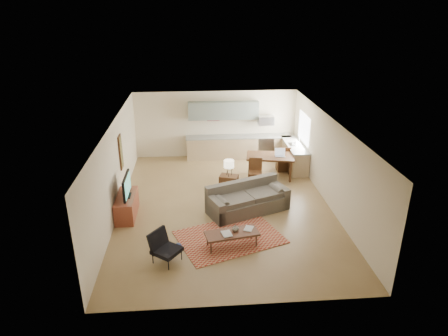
{
  "coord_description": "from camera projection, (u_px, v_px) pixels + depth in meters",
  "views": [
    {
      "loc": [
        -0.91,
        -11.12,
        5.89
      ],
      "look_at": [
        0.0,
        0.3,
        1.15
      ],
      "focal_mm": 32.0,
      "sensor_mm": 36.0,
      "label": 1
    }
  ],
  "objects": [
    {
      "name": "laptop",
      "position": [
        280.0,
        153.0,
        14.15
      ],
      "size": [
        0.38,
        0.31,
        0.27
      ],
      "primitive_type": null,
      "rotation": [
        0.0,
        0.0,
        -0.11
      ],
      "color": "#A5A8AD",
      "rests_on": "dining_table"
    },
    {
      "name": "dining_chair_far",
      "position": [
        283.0,
        158.0,
        15.03
      ],
      "size": [
        0.47,
        0.49,
        0.98
      ],
      "primitive_type": null,
      "rotation": [
        0.0,
        0.0,
        3.14
      ],
      "color": "#3D2312",
      "rests_on": "floor"
    },
    {
      "name": "dining_chair_near",
      "position": [
        255.0,
        172.0,
        13.8
      ],
      "size": [
        0.52,
        0.54,
        0.95
      ],
      "primitive_type": null,
      "rotation": [
        0.0,
        0.0,
        -0.16
      ],
      "color": "#3D2312",
      "rests_on": "floor"
    },
    {
      "name": "armchair",
      "position": [
        167.0,
        248.0,
        9.68
      ],
      "size": [
        0.97,
        0.97,
        0.79
      ],
      "primitive_type": null,
      "rotation": [
        0.0,
        0.0,
        0.92
      ],
      "color": "black",
      "rests_on": "floor"
    },
    {
      "name": "kitchen_counter_right",
      "position": [
        294.0,
        156.0,
        15.36
      ],
      "size": [
        0.64,
        2.26,
        0.92
      ],
      "primitive_type": null,
      "color": "tan",
      "rests_on": "ground"
    },
    {
      "name": "coffee_table",
      "position": [
        232.0,
        239.0,
        10.37
      ],
      "size": [
        1.47,
        0.8,
        0.42
      ],
      "primitive_type": null,
      "rotation": [
        0.0,
        0.0,
        0.19
      ],
      "color": "#4E2A1B",
      "rests_on": "floor"
    },
    {
      "name": "kitchen_range",
      "position": [
        265.0,
        146.0,
        16.39
      ],
      "size": [
        0.62,
        0.62,
        0.9
      ],
      "primitive_type": "cube",
      "color": "#A5A8AD",
      "rests_on": "ground"
    },
    {
      "name": "window_right",
      "position": [
        304.0,
        128.0,
        14.97
      ],
      "size": [
        0.02,
        1.4,
        1.05
      ],
      "primitive_type": "cube",
      "color": "white",
      "rests_on": "room"
    },
    {
      "name": "dining_table",
      "position": [
        270.0,
        166.0,
        14.44
      ],
      "size": [
        1.82,
        1.24,
        0.85
      ],
      "primitive_type": null,
      "rotation": [
        0.0,
        0.0,
        -0.18
      ],
      "color": "#3D2312",
      "rests_on": "floor"
    },
    {
      "name": "sofa",
      "position": [
        248.0,
        198.0,
        12.05
      ],
      "size": [
        2.77,
        1.98,
        0.88
      ],
      "primitive_type": null,
      "rotation": [
        0.0,
        0.0,
        0.39
      ],
      "color": "#565044",
      "rests_on": "floor"
    },
    {
      "name": "vase",
      "position": [
        235.0,
        228.0,
        10.33
      ],
      "size": [
        0.21,
        0.21,
        0.18
      ],
      "primitive_type": "imported",
      "rotation": [
        0.0,
        0.0,
        0.11
      ],
      "color": "black",
      "rests_on": "coffee_table"
    },
    {
      "name": "soap_bottle",
      "position": [
        293.0,
        143.0,
        15.03
      ],
      "size": [
        0.1,
        0.1,
        0.19
      ],
      "primitive_type": "imported",
      "rotation": [
        0.0,
        0.0,
        -0.07
      ],
      "color": "#FADEBD",
      "rests_on": "kitchen_counter_right"
    },
    {
      "name": "tv_credenza",
      "position": [
        127.0,
        206.0,
        11.84
      ],
      "size": [
        0.54,
        1.41,
        0.65
      ],
      "primitive_type": null,
      "color": "brown",
      "rests_on": "floor"
    },
    {
      "name": "tv",
      "position": [
        127.0,
        186.0,
        11.6
      ],
      "size": [
        0.11,
        1.08,
        0.65
      ],
      "primitive_type": null,
      "color": "black",
      "rests_on": "tv_credenza"
    },
    {
      "name": "book_b",
      "position": [
        245.0,
        228.0,
        10.48
      ],
      "size": [
        0.43,
        0.45,
        0.02
      ],
      "primitive_type": "imported",
      "rotation": [
        0.0,
        0.0,
        -0.41
      ],
      "color": "navy",
      "rests_on": "coffee_table"
    },
    {
      "name": "table_lamp",
      "position": [
        229.0,
        168.0,
        12.91
      ],
      "size": [
        0.44,
        0.44,
        0.55
      ],
      "primitive_type": null,
      "rotation": [
        0.0,
        0.0,
        -0.42
      ],
      "color": "beige",
      "rests_on": "console_table"
    },
    {
      "name": "kitchen_microwave",
      "position": [
        266.0,
        120.0,
        15.98
      ],
      "size": [
        0.62,
        0.4,
        0.35
      ],
      "primitive_type": "cube",
      "color": "#A5A8AD",
      "rests_on": "room"
    },
    {
      "name": "kitchen_counter_back",
      "position": [
        238.0,
        147.0,
        16.3
      ],
      "size": [
        4.26,
        0.64,
        0.92
      ],
      "primitive_type": null,
      "color": "tan",
      "rests_on": "ground"
    },
    {
      "name": "book_a",
      "position": [
        222.0,
        235.0,
        10.17
      ],
      "size": [
        0.38,
        0.43,
        0.03
      ],
      "primitive_type": "imported",
      "rotation": [
        0.0,
        0.0,
        0.22
      ],
      "color": "maroon",
      "rests_on": "coffee_table"
    },
    {
      "name": "rug",
      "position": [
        230.0,
        237.0,
        10.83
      ],
      "size": [
        3.16,
        2.68,
        0.02
      ],
      "primitive_type": "cube",
      "rotation": [
        0.0,
        0.0,
        0.36
      ],
      "color": "maroon",
      "rests_on": "floor"
    },
    {
      "name": "room",
      "position": [
        225.0,
        166.0,
        12.04
      ],
      "size": [
        9.0,
        9.0,
        9.0
      ],
      "color": "olive",
      "rests_on": "ground"
    },
    {
      "name": "wall_art_left",
      "position": [
        121.0,
        152.0,
        12.56
      ],
      "size": [
        0.06,
        0.42,
        1.1
      ],
      "primitive_type": null,
      "color": "brown",
      "rests_on": "room"
    },
    {
      "name": "upper_cabinets",
      "position": [
        223.0,
        111.0,
        15.82
      ],
      "size": [
        2.8,
        0.34,
        0.7
      ],
      "primitive_type": "cube",
      "color": "gray",
      "rests_on": "room"
    },
    {
      "name": "triptych",
      "position": [
        213.0,
        115.0,
        16.0
      ],
      "size": [
        1.7,
        0.04,
        0.5
      ],
      "primitive_type": null,
      "color": "#FADEBD",
      "rests_on": "room"
    },
    {
      "name": "console_table",
      "position": [
        229.0,
        185.0,
        13.15
      ],
      "size": [
        0.68,
        0.56,
        0.69
      ],
      "primitive_type": null,
      "rotation": [
        0.0,
        0.0,
        -0.33
      ],
      "color": "#3D2312",
      "rests_on": "floor"
    }
  ]
}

